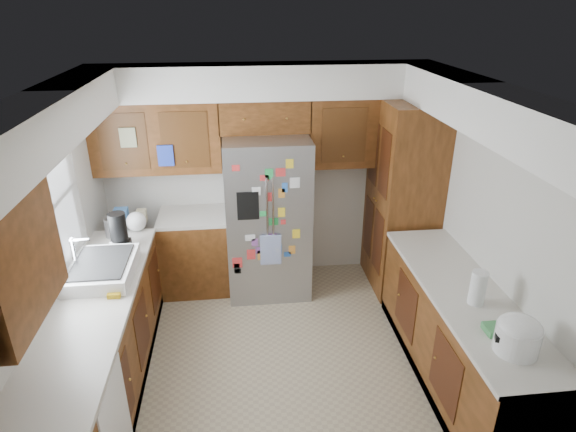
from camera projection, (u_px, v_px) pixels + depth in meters
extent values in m
plane|color=tan|center=(278.00, 354.00, 4.58)|extent=(3.60, 3.60, 0.00)
cube|color=beige|center=(265.00, 175.00, 5.52)|extent=(3.60, 0.04, 2.50)
cube|color=beige|center=(56.00, 249.00, 3.88)|extent=(0.04, 3.20, 2.50)
cube|color=beige|center=(480.00, 227.00, 4.25)|extent=(0.04, 3.20, 2.50)
cube|color=beige|center=(304.00, 369.00, 2.62)|extent=(3.60, 0.04, 2.50)
cube|color=white|center=(276.00, 85.00, 3.55)|extent=(3.60, 3.20, 0.02)
cube|color=white|center=(264.00, 81.00, 4.90)|extent=(3.60, 0.38, 0.35)
cube|color=white|center=(53.00, 116.00, 3.46)|extent=(0.38, 3.20, 0.35)
cube|color=white|center=(479.00, 106.00, 3.79)|extent=(0.38, 3.20, 0.35)
cube|color=#43250C|center=(157.00, 137.00, 5.03)|extent=(1.33, 0.34, 0.75)
cube|color=#43250C|center=(368.00, 131.00, 5.26)|extent=(1.33, 0.34, 0.75)
cube|color=#43250C|center=(1.00, 261.00, 2.64)|extent=(0.34, 0.85, 0.75)
cube|color=white|center=(53.00, 204.00, 3.83)|extent=(0.02, 0.90, 1.05)
cube|color=white|center=(58.00, 204.00, 3.84)|extent=(0.01, 1.02, 1.15)
cube|color=#203ABC|center=(166.00, 156.00, 4.93)|extent=(0.16, 0.02, 0.22)
cube|color=beige|center=(128.00, 138.00, 4.81)|extent=(0.16, 0.02, 0.20)
cube|color=#43250C|center=(101.00, 350.00, 3.98)|extent=(0.60, 2.60, 0.88)
cube|color=#43250C|center=(196.00, 253.00, 5.49)|extent=(0.75, 0.60, 0.88)
cube|color=silver|center=(92.00, 304.00, 3.79)|extent=(0.63, 2.60, 0.04)
cube|color=silver|center=(193.00, 217.00, 5.30)|extent=(0.75, 0.60, 0.04)
cube|color=black|center=(108.00, 386.00, 4.14)|extent=(0.60, 2.60, 0.10)
cube|color=white|center=(117.00, 428.00, 3.23)|extent=(0.01, 0.58, 0.80)
cube|color=#43250C|center=(457.00, 338.00, 4.12)|extent=(0.60, 2.25, 0.88)
cube|color=silver|center=(465.00, 292.00, 3.93)|extent=(0.63, 2.25, 0.04)
cube|color=black|center=(451.00, 373.00, 4.28)|extent=(0.60, 2.25, 0.10)
cube|color=#43250C|center=(403.00, 198.00, 5.33)|extent=(0.60, 0.90, 2.15)
cube|color=gray|center=(268.00, 217.00, 5.30)|extent=(0.90, 0.75, 1.80)
cylinder|color=silver|center=(267.00, 219.00, 4.88)|extent=(0.02, 0.02, 0.90)
cylinder|color=silver|center=(273.00, 219.00, 4.89)|extent=(0.02, 0.02, 0.90)
cube|color=black|center=(248.00, 206.00, 4.81)|extent=(0.22, 0.01, 0.30)
cube|color=silver|center=(271.00, 250.00, 5.02)|extent=(0.22, 0.01, 0.34)
cube|color=yellow|center=(290.00, 164.00, 4.68)|extent=(0.08, 0.00, 0.09)
cube|color=white|center=(256.00, 191.00, 4.76)|extent=(0.09, 0.00, 0.09)
cube|color=red|center=(283.00, 222.00, 4.93)|extent=(0.05, 0.00, 0.05)
cube|color=black|center=(237.00, 268.00, 5.09)|extent=(0.06, 0.00, 0.11)
cube|color=red|center=(271.00, 197.00, 4.80)|extent=(0.05, 0.00, 0.09)
cube|color=black|center=(238.00, 271.00, 5.11)|extent=(0.07, 0.00, 0.06)
cube|color=#8C4C99|center=(259.00, 250.00, 5.03)|extent=(0.07, 0.00, 0.08)
cube|color=#8C4C99|center=(273.00, 239.00, 4.99)|extent=(0.08, 0.00, 0.12)
cube|color=blue|center=(285.00, 188.00, 4.77)|extent=(0.06, 0.00, 0.10)
cube|color=green|center=(274.00, 222.00, 4.91)|extent=(0.10, 0.00, 0.08)
cube|color=orange|center=(282.00, 193.00, 4.79)|extent=(0.07, 0.00, 0.10)
cube|color=#8C4C99|center=(255.00, 242.00, 4.99)|extent=(0.06, 0.00, 0.08)
cube|color=white|center=(250.00, 238.00, 4.96)|extent=(0.10, 0.00, 0.07)
cube|color=blue|center=(279.00, 249.00, 5.05)|extent=(0.07, 0.00, 0.11)
cube|color=green|center=(264.00, 214.00, 4.87)|extent=(0.08, 0.00, 0.06)
cube|color=red|center=(236.00, 168.00, 4.63)|extent=(0.08, 0.00, 0.06)
cube|color=blue|center=(287.00, 254.00, 5.09)|extent=(0.07, 0.00, 0.06)
cube|color=red|center=(281.00, 172.00, 4.70)|extent=(0.10, 0.00, 0.09)
cube|color=red|center=(264.00, 178.00, 4.71)|extent=(0.09, 0.00, 0.06)
cube|color=yellow|center=(296.00, 234.00, 5.00)|extent=(0.08, 0.00, 0.10)
cube|color=red|center=(237.00, 263.00, 5.06)|extent=(0.11, 0.00, 0.12)
cube|color=white|center=(295.00, 183.00, 4.77)|extent=(0.10, 0.00, 0.11)
cube|color=green|center=(269.00, 174.00, 4.70)|extent=(0.08, 0.00, 0.11)
cube|color=red|center=(251.00, 255.00, 5.04)|extent=(0.09, 0.00, 0.12)
cube|color=yellow|center=(282.00, 212.00, 4.88)|extent=(0.07, 0.00, 0.10)
cube|color=orange|center=(292.00, 250.00, 5.07)|extent=(0.07, 0.00, 0.10)
cube|color=orange|center=(262.00, 255.00, 5.06)|extent=(0.09, 0.00, 0.11)
cube|color=#43250C|center=(264.00, 115.00, 5.06)|extent=(0.96, 0.34, 0.35)
sphere|color=#2327A5|center=(233.00, 85.00, 4.85)|extent=(0.31, 0.31, 0.31)
cylinder|color=black|center=(294.00, 89.00, 5.02)|extent=(0.28, 0.28, 0.16)
ellipsoid|color=#333338|center=(294.00, 81.00, 4.98)|extent=(0.26, 0.26, 0.12)
cube|color=white|center=(102.00, 269.00, 4.12)|extent=(0.52, 0.70, 0.12)
cube|color=black|center=(101.00, 263.00, 4.09)|extent=(0.44, 0.60, 0.02)
cylinder|color=silver|center=(75.00, 254.00, 4.03)|extent=(0.02, 0.02, 0.30)
cylinder|color=silver|center=(79.00, 240.00, 3.98)|extent=(0.16, 0.02, 0.02)
cube|color=gold|center=(116.00, 291.00, 3.88)|extent=(0.10, 0.18, 0.04)
cube|color=black|center=(121.00, 246.00, 4.53)|extent=(0.18, 0.14, 0.10)
cylinder|color=black|center=(118.00, 227.00, 4.45)|extent=(0.16, 0.16, 0.28)
cylinder|color=gray|center=(112.00, 227.00, 4.78)|extent=(0.14, 0.14, 0.20)
sphere|color=white|center=(136.00, 222.00, 4.90)|extent=(0.20, 0.20, 0.20)
cube|color=#3F72B2|center=(122.00, 216.00, 5.04)|extent=(0.14, 0.10, 0.18)
cube|color=#BFB28C|center=(142.00, 216.00, 5.11)|extent=(0.10, 0.08, 0.14)
cylinder|color=white|center=(115.00, 248.00, 4.48)|extent=(0.08, 0.08, 0.11)
cylinder|color=white|center=(517.00, 339.00, 3.21)|extent=(0.29, 0.29, 0.20)
ellipsoid|color=white|center=(520.00, 327.00, 3.17)|extent=(0.28, 0.28, 0.13)
cube|color=black|center=(498.00, 338.00, 3.19)|extent=(0.04, 0.06, 0.04)
cylinder|color=white|center=(478.00, 288.00, 3.71)|extent=(0.12, 0.12, 0.28)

